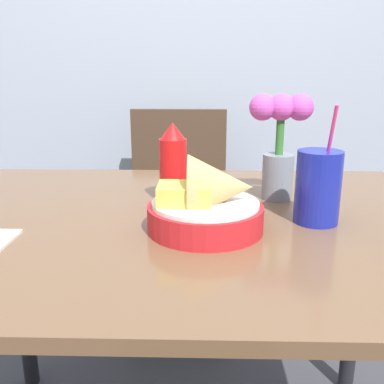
{
  "coord_description": "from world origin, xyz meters",
  "views": [
    {
      "loc": [
        0.05,
        -0.86,
        1.04
      ],
      "look_at": [
        0.03,
        -0.02,
        0.81
      ],
      "focal_mm": 40.0,
      "sensor_mm": 36.0,
      "label": 1
    }
  ],
  "objects_px": {
    "food_basket": "(209,204)",
    "flower_vase": "(280,139)",
    "drink_cup": "(318,189)",
    "ketchup_bottle": "(173,165)",
    "chair_far_window": "(178,200)"
  },
  "relations": [
    {
      "from": "food_basket",
      "to": "flower_vase",
      "type": "bearing_deg",
      "value": 52.72
    },
    {
      "from": "food_basket",
      "to": "drink_cup",
      "type": "bearing_deg",
      "value": 13.47
    },
    {
      "from": "ketchup_bottle",
      "to": "flower_vase",
      "type": "xyz_separation_m",
      "value": [
        0.25,
        0.04,
        0.05
      ]
    },
    {
      "from": "chair_far_window",
      "to": "flower_vase",
      "type": "xyz_separation_m",
      "value": [
        0.28,
        -0.71,
        0.37
      ]
    },
    {
      "from": "chair_far_window",
      "to": "food_basket",
      "type": "distance_m",
      "value": 0.98
    },
    {
      "from": "food_basket",
      "to": "flower_vase",
      "type": "distance_m",
      "value": 0.29
    },
    {
      "from": "flower_vase",
      "to": "ketchup_bottle",
      "type": "bearing_deg",
      "value": -170.53
    },
    {
      "from": "drink_cup",
      "to": "flower_vase",
      "type": "xyz_separation_m",
      "value": [
        -0.05,
        0.17,
        0.07
      ]
    },
    {
      "from": "chair_far_window",
      "to": "ketchup_bottle",
      "type": "xyz_separation_m",
      "value": [
        0.03,
        -0.75,
        0.31
      ]
    },
    {
      "from": "ketchup_bottle",
      "to": "chair_far_window",
      "type": "bearing_deg",
      "value": 92.63
    },
    {
      "from": "chair_far_window",
      "to": "food_basket",
      "type": "xyz_separation_m",
      "value": [
        0.12,
        -0.93,
        0.28
      ]
    },
    {
      "from": "food_basket",
      "to": "flower_vase",
      "type": "xyz_separation_m",
      "value": [
        0.17,
        0.22,
        0.09
      ]
    },
    {
      "from": "chair_far_window",
      "to": "food_basket",
      "type": "height_order",
      "value": "food_basket"
    },
    {
      "from": "ketchup_bottle",
      "to": "food_basket",
      "type": "bearing_deg",
      "value": -65.38
    },
    {
      "from": "ketchup_bottle",
      "to": "drink_cup",
      "type": "distance_m",
      "value": 0.32
    }
  ]
}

